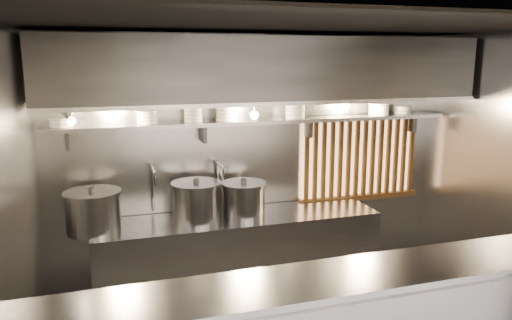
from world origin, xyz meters
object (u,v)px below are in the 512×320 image
stock_pot_right (197,202)px  pendant_bulb (254,115)px  stock_pot_mid (244,199)px  stock_pot_left (93,211)px  heat_lamp (68,114)px

stock_pot_right → pendant_bulb: bearing=7.9°
stock_pot_mid → stock_pot_right: stock_pot_right is taller
pendant_bulb → stock_pot_right: pendant_bulb is taller
pendant_bulb → stock_pot_mid: pendant_bulb is taller
stock_pot_left → stock_pot_mid: bearing=0.6°
pendant_bulb → stock_pot_left: (-1.65, -0.09, -0.86)m
stock_pot_mid → stock_pot_left: bearing=-179.4°
heat_lamp → pendant_bulb: 1.83m
pendant_bulb → stock_pot_mid: bearing=-152.7°
pendant_bulb → stock_pot_mid: size_ratio=0.29×
pendant_bulb → stock_pot_right: 1.07m
stock_pot_right → stock_pot_mid: bearing=2.0°
heat_lamp → stock_pot_right: size_ratio=0.53×
pendant_bulb → stock_pot_mid: 0.89m
stock_pot_right → heat_lamp: bearing=-167.3°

